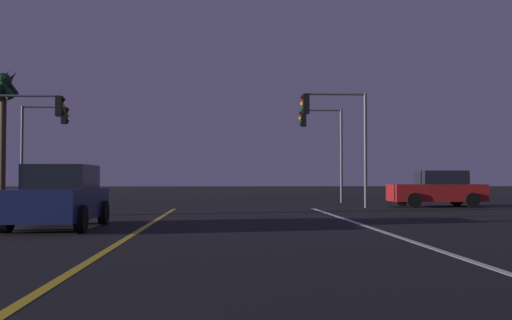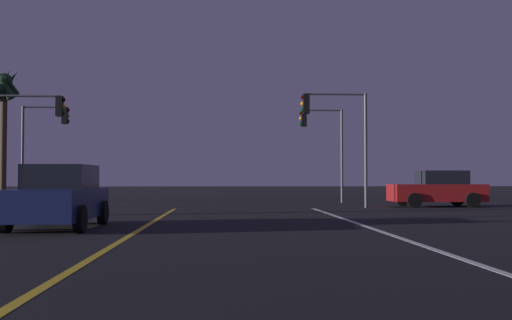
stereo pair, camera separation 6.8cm
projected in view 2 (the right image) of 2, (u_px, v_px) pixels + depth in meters
lane_edge_right at (433, 249)px, 11.07m from camera, size 0.16×30.06×0.01m
lane_center_divider at (104, 251)px, 10.75m from camera, size 0.16×30.06×0.01m
car_oncoming at (59, 197)px, 15.79m from camera, size 2.02×4.30×1.70m
car_crossing_side at (438, 189)px, 27.72m from camera, size 4.30×2.02×1.70m
traffic_light_near_right at (334, 122)px, 26.74m from camera, size 3.06×0.36×5.23m
traffic_light_near_left at (23, 123)px, 26.02m from camera, size 3.78×0.36×5.04m
traffic_light_far_right at (321, 134)px, 32.25m from camera, size 2.42×0.36×5.13m
traffic_light_far_left at (45, 131)px, 31.47m from camera, size 2.53×0.36×5.21m
palm_tree_left_far at (4, 94)px, 33.79m from camera, size 1.91×2.05×7.83m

